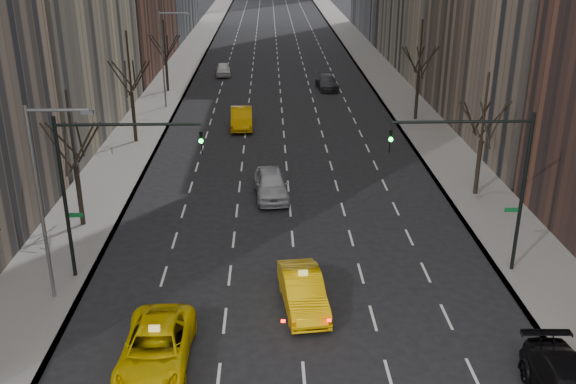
{
  "coord_description": "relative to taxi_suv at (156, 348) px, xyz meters",
  "views": [
    {
      "loc": [
        -1.21,
        -15.9,
        15.64
      ],
      "look_at": [
        -0.3,
        14.25,
        3.5
      ],
      "focal_mm": 40.0,
      "sensor_mm": 36.0,
      "label": 1
    }
  ],
  "objects": [
    {
      "name": "tree_lw_c",
      "position": [
        -6.31,
        29.04,
        3.25
      ],
      "size": [
        3.36,
        3.5,
        8.74
      ],
      "color": "black",
      "rests_on": "ground"
    },
    {
      "name": "far_car_white",
      "position": [
        -0.97,
        55.49,
        -0.07
      ],
      "size": [
        2.03,
        4.35,
        1.44
      ],
      "primitive_type": "imported",
      "rotation": [
        0.0,
        0.0,
        0.08
      ],
      "color": "silver",
      "rests_on": "ground"
    },
    {
      "name": "sidewalk_right",
      "position": [
        17.94,
        65.04,
        -0.71
      ],
      "size": [
        4.5,
        320.0,
        0.15
      ],
      "primitive_type": "cube",
      "color": "slate",
      "rests_on": "ground"
    },
    {
      "name": "far_suv_grey",
      "position": [
        10.78,
        48.04,
        -0.05
      ],
      "size": [
        2.47,
        5.26,
        1.48
      ],
      "primitive_type": "imported",
      "rotation": [
        0.0,
        0.0,
        0.08
      ],
      "color": "#333338",
      "rests_on": "ground"
    },
    {
      "name": "sidewalk_left",
      "position": [
        -6.56,
        65.04,
        -0.71
      ],
      "size": [
        4.5,
        320.0,
        0.15
      ],
      "primitive_type": "cube",
      "color": "slate",
      "rests_on": "ground"
    },
    {
      "name": "silver_sedan_ahead",
      "position": [
        4.55,
        17.21,
        0.07
      ],
      "size": [
        2.44,
        5.21,
        1.72
      ],
      "primitive_type": "imported",
      "rotation": [
        0.0,
        0.0,
        0.08
      ],
      "color": "#ADAFB5",
      "rests_on": "ground"
    },
    {
      "name": "streetlight_far",
      "position": [
        -5.15,
        40.04,
        4.83
      ],
      "size": [
        2.83,
        0.22,
        9.0
      ],
      "color": "slate",
      "rests_on": "ground"
    },
    {
      "name": "tree_rw_b",
      "position": [
        17.69,
        17.04,
        2.93
      ],
      "size": [
        3.36,
        3.5,
        7.82
      ],
      "color": "black",
      "rests_on": "ground"
    },
    {
      "name": "traffic_mast_right",
      "position": [
        14.8,
        7.04,
        4.7
      ],
      "size": [
        6.69,
        0.39,
        8.0
      ],
      "color": "black",
      "rests_on": "ground"
    },
    {
      "name": "tree_lw_d",
      "position": [
        -6.31,
        47.04,
        2.77
      ],
      "size": [
        3.36,
        3.5,
        7.36
      ],
      "color": "black",
      "rests_on": "ground"
    },
    {
      "name": "far_taxi",
      "position": [
        2.07,
        33.19,
        0.07
      ],
      "size": [
        2.0,
        5.27,
        1.72
      ],
      "primitive_type": "imported",
      "rotation": [
        0.0,
        0.0,
        0.04
      ],
      "color": "#D79604",
      "rests_on": "ground"
    },
    {
      "name": "streetlight_near",
      "position": [
        -5.15,
        5.04,
        4.83
      ],
      "size": [
        2.83,
        0.22,
        9.0
      ],
      "color": "slate",
      "rests_on": "ground"
    },
    {
      "name": "tree_lw_b",
      "position": [
        -6.31,
        13.04,
        2.93
      ],
      "size": [
        3.36,
        3.5,
        7.82
      ],
      "color": "black",
      "rests_on": "ground"
    },
    {
      "name": "traffic_mast_left",
      "position": [
        -3.42,
        7.04,
        4.7
      ],
      "size": [
        6.69,
        0.39,
        8.0
      ],
      "color": "black",
      "rests_on": "ground"
    },
    {
      "name": "taxi_suv",
      "position": [
        0.0,
        0.0,
        0.0
      ],
      "size": [
        2.63,
        5.69,
        1.58
      ],
      "primitive_type": "imported",
      "rotation": [
        0.0,
        0.0,
        -0.0
      ],
      "color": "#E4C004",
      "rests_on": "ground"
    },
    {
      "name": "tree_rw_c",
      "position": [
        17.69,
        35.04,
        3.25
      ],
      "size": [
        3.36,
        3.5,
        8.74
      ],
      "color": "black",
      "rests_on": "ground"
    },
    {
      "name": "taxi_sedan",
      "position": [
        5.9,
        4.05,
        0.03
      ],
      "size": [
        2.29,
        5.12,
        1.63
      ],
      "primitive_type": "imported",
      "rotation": [
        0.0,
        0.0,
        0.12
      ],
      "color": "#F0B105",
      "rests_on": "ground"
    }
  ]
}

